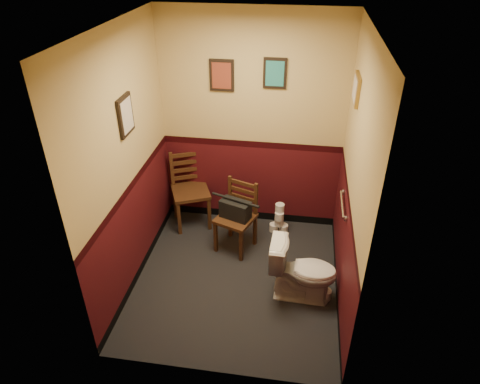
% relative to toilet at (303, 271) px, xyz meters
% --- Properties ---
extents(floor, '(2.20, 2.40, 0.00)m').
position_rel_toilet_xyz_m(floor, '(-0.72, 0.15, -0.35)').
color(floor, black).
rests_on(floor, ground).
extents(ceiling, '(2.20, 2.40, 0.00)m').
position_rel_toilet_xyz_m(ceiling, '(-0.72, 0.15, 2.35)').
color(ceiling, silver).
rests_on(ceiling, ground).
extents(wall_back, '(2.20, 0.00, 2.70)m').
position_rel_toilet_xyz_m(wall_back, '(-0.72, 1.35, 1.00)').
color(wall_back, '#400D12').
rests_on(wall_back, ground).
extents(wall_front, '(2.20, 0.00, 2.70)m').
position_rel_toilet_xyz_m(wall_front, '(-0.72, -1.05, 1.00)').
color(wall_front, '#400D12').
rests_on(wall_front, ground).
extents(wall_left, '(0.00, 2.40, 2.70)m').
position_rel_toilet_xyz_m(wall_left, '(-1.82, 0.15, 1.00)').
color(wall_left, '#400D12').
rests_on(wall_left, ground).
extents(wall_right, '(0.00, 2.40, 2.70)m').
position_rel_toilet_xyz_m(wall_right, '(0.38, 0.15, 1.00)').
color(wall_right, '#400D12').
rests_on(wall_right, ground).
extents(grab_bar, '(0.05, 0.56, 0.06)m').
position_rel_toilet_xyz_m(grab_bar, '(0.35, 0.40, 0.60)').
color(grab_bar, silver).
rests_on(grab_bar, wall_right).
extents(framed_print_back_a, '(0.28, 0.04, 0.36)m').
position_rel_toilet_xyz_m(framed_print_back_a, '(-1.07, 1.33, 1.60)').
color(framed_print_back_a, black).
rests_on(framed_print_back_a, wall_back).
extents(framed_print_back_b, '(0.26, 0.04, 0.34)m').
position_rel_toilet_xyz_m(framed_print_back_b, '(-0.47, 1.33, 1.65)').
color(framed_print_back_b, black).
rests_on(framed_print_back_b, wall_back).
extents(framed_print_left, '(0.04, 0.30, 0.38)m').
position_rel_toilet_xyz_m(framed_print_left, '(-1.80, 0.25, 1.50)').
color(framed_print_left, black).
rests_on(framed_print_left, wall_left).
extents(framed_print_right, '(0.04, 0.34, 0.28)m').
position_rel_toilet_xyz_m(framed_print_right, '(0.36, 0.75, 1.70)').
color(framed_print_right, olive).
rests_on(framed_print_right, wall_right).
extents(toilet, '(0.72, 0.42, 0.69)m').
position_rel_toilet_xyz_m(toilet, '(0.00, 0.00, 0.00)').
color(toilet, white).
rests_on(toilet, floor).
extents(toilet_brush, '(0.11, 0.11, 0.41)m').
position_rel_toilet_xyz_m(toilet_brush, '(0.26, -0.01, -0.28)').
color(toilet_brush, silver).
rests_on(toilet_brush, floor).
extents(chair_left, '(0.60, 0.60, 0.97)m').
position_rel_toilet_xyz_m(chair_left, '(-1.49, 1.17, 0.14)').
color(chair_left, '#452714').
rests_on(chair_left, floor).
extents(chair_right, '(0.53, 0.53, 0.87)m').
position_rel_toilet_xyz_m(chair_right, '(-0.81, 0.73, 0.09)').
color(chair_right, '#452714').
rests_on(chair_right, floor).
extents(handbag, '(0.39, 0.29, 0.26)m').
position_rel_toilet_xyz_m(handbag, '(-0.82, 0.70, 0.22)').
color(handbag, black).
rests_on(handbag, chair_right).
extents(tp_stack, '(0.24, 0.15, 0.42)m').
position_rel_toilet_xyz_m(tp_stack, '(-0.32, 1.10, -0.17)').
color(tp_stack, silver).
rests_on(tp_stack, floor).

